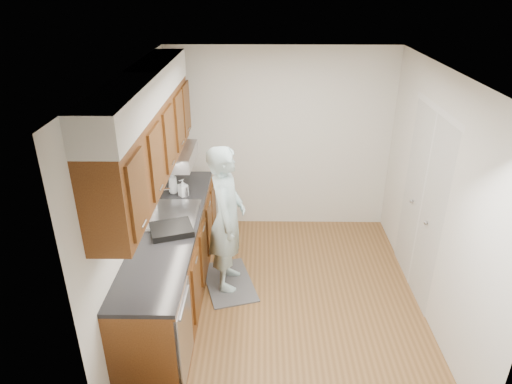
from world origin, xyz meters
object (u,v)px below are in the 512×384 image
person (227,210)px  soap_bottle_a (173,182)px  steel_can (185,191)px  soap_bottle_b (183,187)px  dish_rack (171,229)px

person → soap_bottle_a: (-0.67, 0.49, 0.11)m
steel_can → person: bearing=-38.2°
person → soap_bottle_b: person is taller
person → steel_can: 0.65m
person → steel_can: size_ratio=16.26×
soap_bottle_b → dish_rack: (0.01, -0.84, -0.07)m
soap_bottle_b → steel_can: soap_bottle_b is taller
soap_bottle_a → soap_bottle_b: bearing=-30.5°
soap_bottle_b → steel_can: (0.03, -0.01, -0.04)m
steel_can → dish_rack: 0.83m
soap_bottle_b → dish_rack: 0.85m
steel_can → dish_rack: (-0.01, -0.83, -0.03)m
person → soap_bottle_b: size_ratio=9.25×
soap_bottle_a → steel_can: size_ratio=2.41×
soap_bottle_a → steel_can: bearing=-28.7°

